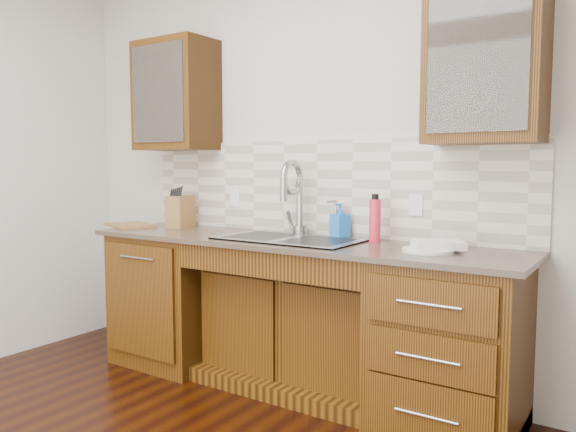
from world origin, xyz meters
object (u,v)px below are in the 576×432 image
Objects in this scene: soap_bottle at (340,220)px; plate at (428,250)px; knife_block at (180,211)px; cutting_board at (130,225)px; water_bottle at (375,221)px.

plate is (0.63, -0.25, -0.10)m from soap_bottle.
soap_bottle is 0.93× the size of knife_block.
soap_bottle reaches higher than cutting_board.
knife_block is (-1.47, -0.04, -0.01)m from water_bottle.
plate is at bearing 1.19° from soap_bottle.
soap_bottle is at bearing 9.94° from cutting_board.
soap_bottle is 1.57m from cutting_board.
soap_bottle is 1.21m from knife_block.
cutting_board is at bearing -179.48° from plate.
water_bottle is 1.82m from cutting_board.
cutting_board is (-2.18, -0.02, 0.00)m from plate.
water_bottle reaches higher than knife_block.
knife_block reaches higher than cutting_board.
water_bottle reaches higher than cutting_board.
knife_block is at bearing -151.99° from soap_bottle.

